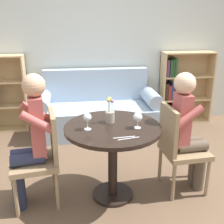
% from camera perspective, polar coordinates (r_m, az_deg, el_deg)
% --- Properties ---
extents(ground_plane, '(16.00, 16.00, 0.00)m').
position_cam_1_polar(ground_plane, '(2.94, 0.14, -16.52)').
color(ground_plane, brown).
extents(back_wall, '(5.20, 0.05, 2.70)m').
position_cam_1_polar(back_wall, '(4.49, -3.64, 14.52)').
color(back_wall, silver).
rests_on(back_wall, ground_plane).
extents(round_table, '(0.90, 0.90, 0.75)m').
position_cam_1_polar(round_table, '(2.64, 0.15, -6.07)').
color(round_table, black).
rests_on(round_table, ground_plane).
extents(couch, '(1.83, 0.80, 0.92)m').
position_cam_1_polar(couch, '(4.29, -2.92, 0.07)').
color(couch, '#9EB2C6').
rests_on(couch, ground_plane).
extents(bookshelf_right, '(0.83, 0.28, 1.16)m').
position_cam_1_polar(bookshelf_right, '(4.78, 13.46, 4.56)').
color(bookshelf_right, tan).
rests_on(bookshelf_right, ground_plane).
extents(chair_left, '(0.48, 0.48, 0.90)m').
position_cam_1_polar(chair_left, '(2.70, -14.08, -8.42)').
color(chair_left, '#937A56').
rests_on(chair_left, ground_plane).
extents(chair_right, '(0.45, 0.45, 0.90)m').
position_cam_1_polar(chair_right, '(2.86, 13.33, -6.64)').
color(chair_right, '#937A56').
rests_on(chair_right, ground_plane).
extents(person_left, '(0.45, 0.38, 1.26)m').
position_cam_1_polar(person_left, '(2.62, -16.33, -5.34)').
color(person_left, '#282D47').
rests_on(person_left, ground_plane).
extents(person_right, '(0.43, 0.36, 1.22)m').
position_cam_1_polar(person_right, '(2.84, 15.18, -3.51)').
color(person_right, brown).
rests_on(person_right, ground_plane).
extents(wine_glass_left, '(0.07, 0.07, 0.15)m').
position_cam_1_polar(wine_glass_left, '(2.48, -5.02, -1.22)').
color(wine_glass_left, white).
rests_on(wine_glass_left, round_table).
extents(wine_glass_right, '(0.08, 0.08, 0.15)m').
position_cam_1_polar(wine_glass_right, '(2.51, 5.24, -1.16)').
color(wine_glass_right, white).
rests_on(wine_glass_right, round_table).
extents(flower_vase, '(0.09, 0.09, 0.25)m').
position_cam_1_polar(flower_vase, '(2.64, -0.45, -0.54)').
color(flower_vase, '#9E9384').
rests_on(flower_vase, round_table).
extents(knife_left_setting, '(0.19, 0.03, 0.00)m').
position_cam_1_polar(knife_left_setting, '(2.35, 2.49, -5.14)').
color(knife_left_setting, silver).
rests_on(knife_left_setting, round_table).
extents(fork_left_setting, '(0.19, 0.05, 0.00)m').
position_cam_1_polar(fork_left_setting, '(2.33, 3.41, -5.39)').
color(fork_left_setting, silver).
rests_on(fork_left_setting, round_table).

